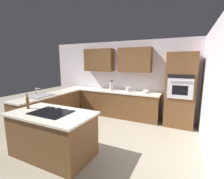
{
  "coord_description": "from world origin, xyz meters",
  "views": [
    {
      "loc": [
        -2.0,
        3.19,
        1.89
      ],
      "look_at": [
        -0.03,
        -0.94,
        1.08
      ],
      "focal_mm": 25.25,
      "sensor_mm": 36.0,
      "label": 1
    }
  ],
  "objects_px": {
    "blender": "(111,86)",
    "oil_bottle": "(28,103)",
    "sink_unit": "(41,95)",
    "mixing_bowl": "(146,91)",
    "wall_oven": "(180,90)",
    "cooktop": "(51,112)",
    "kettle": "(129,89)"
  },
  "relations": [
    {
      "from": "sink_unit",
      "to": "oil_bottle",
      "type": "height_order",
      "value": "oil_bottle"
    },
    {
      "from": "blender",
      "to": "oil_bottle",
      "type": "xyz_separation_m",
      "value": [
        0.63,
        2.79,
        -0.01
      ]
    },
    {
      "from": "wall_oven",
      "to": "oil_bottle",
      "type": "height_order",
      "value": "wall_oven"
    },
    {
      "from": "sink_unit",
      "to": "blender",
      "type": "height_order",
      "value": "blender"
    },
    {
      "from": "wall_oven",
      "to": "oil_bottle",
      "type": "relative_size",
      "value": 6.79
    },
    {
      "from": "cooktop",
      "to": "kettle",
      "type": "relative_size",
      "value": 4.47
    },
    {
      "from": "wall_oven",
      "to": "cooktop",
      "type": "xyz_separation_m",
      "value": [
        2.22,
        2.73,
        -0.17
      ]
    },
    {
      "from": "wall_oven",
      "to": "mixing_bowl",
      "type": "relative_size",
      "value": 10.28
    },
    {
      "from": "kettle",
      "to": "mixing_bowl",
      "type": "bearing_deg",
      "value": 180.0
    },
    {
      "from": "mixing_bowl",
      "to": "cooktop",
      "type": "bearing_deg",
      "value": 66.27
    },
    {
      "from": "blender",
      "to": "oil_bottle",
      "type": "relative_size",
      "value": 1.06
    },
    {
      "from": "sink_unit",
      "to": "kettle",
      "type": "relative_size",
      "value": 4.12
    },
    {
      "from": "wall_oven",
      "to": "sink_unit",
      "type": "bearing_deg",
      "value": 25.18
    },
    {
      "from": "kettle",
      "to": "oil_bottle",
      "type": "height_order",
      "value": "oil_bottle"
    },
    {
      "from": "sink_unit",
      "to": "cooktop",
      "type": "bearing_deg",
      "value": 145.62
    },
    {
      "from": "blender",
      "to": "oil_bottle",
      "type": "height_order",
      "value": "blender"
    },
    {
      "from": "cooktop",
      "to": "oil_bottle",
      "type": "xyz_separation_m",
      "value": [
        0.66,
        0.01,
        0.12
      ]
    },
    {
      "from": "mixing_bowl",
      "to": "kettle",
      "type": "relative_size",
      "value": 1.23
    },
    {
      "from": "sink_unit",
      "to": "oil_bottle",
      "type": "distance_m",
      "value": 1.3
    },
    {
      "from": "sink_unit",
      "to": "mixing_bowl",
      "type": "xyz_separation_m",
      "value": [
        -2.68,
        -1.78,
        0.04
      ]
    },
    {
      "from": "sink_unit",
      "to": "oil_bottle",
      "type": "bearing_deg",
      "value": 128.29
    },
    {
      "from": "blender",
      "to": "mixing_bowl",
      "type": "height_order",
      "value": "blender"
    },
    {
      "from": "mixing_bowl",
      "to": "oil_bottle",
      "type": "relative_size",
      "value": 0.66
    },
    {
      "from": "oil_bottle",
      "to": "sink_unit",
      "type": "bearing_deg",
      "value": -51.71
    },
    {
      "from": "mixing_bowl",
      "to": "oil_bottle",
      "type": "bearing_deg",
      "value": 56.03
    },
    {
      "from": "cooktop",
      "to": "oil_bottle",
      "type": "distance_m",
      "value": 0.67
    },
    {
      "from": "sink_unit",
      "to": "mixing_bowl",
      "type": "bearing_deg",
      "value": -146.47
    },
    {
      "from": "sink_unit",
      "to": "oil_bottle",
      "type": "xyz_separation_m",
      "value": [
        -0.8,
        1.01,
        0.11
      ]
    },
    {
      "from": "wall_oven",
      "to": "kettle",
      "type": "height_order",
      "value": "wall_oven"
    },
    {
      "from": "mixing_bowl",
      "to": "kettle",
      "type": "xyz_separation_m",
      "value": [
        0.6,
        0.0,
        0.02
      ]
    },
    {
      "from": "mixing_bowl",
      "to": "oil_bottle",
      "type": "xyz_separation_m",
      "value": [
        1.88,
        2.79,
        0.07
      ]
    },
    {
      "from": "mixing_bowl",
      "to": "oil_bottle",
      "type": "distance_m",
      "value": 3.36
    }
  ]
}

